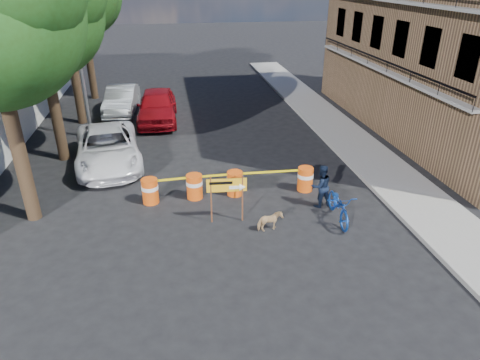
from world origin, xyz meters
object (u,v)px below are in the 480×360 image
object	(u,v)px
detour_sign	(231,189)
pedestrian	(321,186)
dog	(270,221)
suv_white	(108,147)
barrel_far_left	(150,191)
sedan_silver	(122,100)
barrel_mid_right	(235,183)
sedan_red	(157,106)
barrel_far_right	(305,178)
bicycle	(340,192)
barrel_mid_left	(194,186)

from	to	relation	value
detour_sign	pedestrian	size ratio (longest dim) A/B	1.07
dog	suv_white	size ratio (longest dim) A/B	0.14
barrel_far_left	detour_sign	xyz separation A→B (m)	(2.60, -1.70, 0.71)
detour_sign	dog	xyz separation A→B (m)	(1.09, -0.75, -0.85)
dog	sedan_silver	bearing A→B (deg)	9.80
barrel_mid_right	sedan_silver	bearing A→B (deg)	113.32
detour_sign	suv_white	distance (m)	6.94
sedan_red	sedan_silver	xyz separation A→B (m)	(-2.00, 2.00, -0.11)
barrel_far_left	sedan_red	xyz separation A→B (m)	(0.24, 9.14, 0.38)
suv_white	sedan_red	xyz separation A→B (m)	(2.00, 5.48, 0.10)
barrel_far_left	barrel_far_right	xyz separation A→B (m)	(5.60, 0.02, 0.00)
suv_white	barrel_mid_right	bearing A→B (deg)	-44.61
barrel_mid_right	barrel_far_right	distance (m)	2.60
barrel_mid_right	sedan_silver	distance (m)	12.03
sedan_silver	dog	bearing A→B (deg)	-64.14
pedestrian	suv_white	distance (m)	8.95
bicycle	sedan_silver	distance (m)	15.45
barrel_mid_left	suv_white	xyz separation A→B (m)	(-3.31, 3.58, 0.28)
dog	sedan_silver	distance (m)	14.66
barrel_far_left	barrel_mid_left	distance (m)	1.55
barrel_far_left	dog	xyz separation A→B (m)	(3.69, -2.46, -0.15)
barrel_mid_right	detour_sign	xyz separation A→B (m)	(-0.40, -1.81, 0.71)
bicycle	dog	bearing A→B (deg)	-169.17
detour_sign	sedan_silver	bearing A→B (deg)	112.87
detour_sign	sedan_red	xyz separation A→B (m)	(-2.36, 10.85, -0.33)
pedestrian	sedan_silver	bearing A→B (deg)	-70.61
sedan_red	detour_sign	bearing A→B (deg)	-75.83
sedan_red	suv_white	bearing A→B (deg)	-108.19
barrel_mid_left	barrel_far_right	world-z (taller)	same
suv_white	sedan_silver	xyz separation A→B (m)	(0.00, 7.48, -0.01)
barrel_far_left	dog	world-z (taller)	barrel_far_left
pedestrian	detour_sign	bearing A→B (deg)	-2.91
barrel_mid_left	dog	distance (m)	3.33
barrel_far_left	detour_sign	distance (m)	3.19
bicycle	sedan_silver	size ratio (longest dim) A/B	0.45
barrel_far_left	barrel_far_right	distance (m)	5.60
pedestrian	dog	bearing A→B (deg)	19.36
barrel_far_left	pedestrian	world-z (taller)	pedestrian
detour_sign	sedan_red	size ratio (longest dim) A/B	0.33
barrel_mid_left	sedan_red	world-z (taller)	sedan_red
pedestrian	suv_white	xyz separation A→B (m)	(-7.51, 4.87, -0.01)
pedestrian	sedan_red	distance (m)	11.73
dog	sedan_red	xyz separation A→B (m)	(-3.45, 11.60, 0.53)
suv_white	sedan_red	distance (m)	5.83
pedestrian	bicycle	size ratio (longest dim) A/B	0.75
barrel_far_left	bicycle	world-z (taller)	bicycle
barrel_far_left	pedestrian	bearing A→B (deg)	-11.84
barrel_far_right	sedan_red	xyz separation A→B (m)	(-5.36, 9.13, 0.38)
bicycle	barrel_far_right	bearing A→B (deg)	105.16
detour_sign	bicycle	world-z (taller)	bicycle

